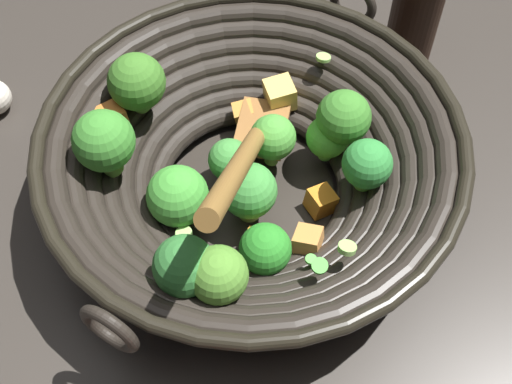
% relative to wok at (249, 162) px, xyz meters
% --- Properties ---
extents(ground_plane, '(4.00, 4.00, 0.00)m').
position_rel_wok_xyz_m(ground_plane, '(0.00, -0.00, -0.07)').
color(ground_plane, '#332D28').
extents(wok, '(0.44, 0.40, 0.22)m').
position_rel_wok_xyz_m(wok, '(0.00, 0.00, 0.00)').
color(wok, black).
rests_on(wok, ground).
extents(soy_sauce_bottle, '(0.06, 0.06, 0.19)m').
position_rel_wok_xyz_m(soy_sauce_bottle, '(0.26, -0.09, 0.01)').
color(soy_sauce_bottle, black).
rests_on(soy_sauce_bottle, ground).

